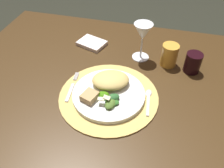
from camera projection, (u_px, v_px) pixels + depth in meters
name	position (u px, v px, depth m)	size (l,w,h in m)	color
dining_table	(115.00, 107.00, 1.04)	(1.34, 0.94, 0.75)	#3D2912
placemat	(109.00, 96.00, 0.87)	(0.37, 0.37, 0.01)	#D4B75F
dinner_plate	(109.00, 94.00, 0.87)	(0.27, 0.27, 0.02)	silver
pasta_serving	(111.00, 80.00, 0.88)	(0.14, 0.11, 0.04)	#D5BB65
salad_greens	(110.00, 99.00, 0.82)	(0.09, 0.08, 0.03)	#496926
bread_piece	(90.00, 96.00, 0.83)	(0.06, 0.05, 0.03)	tan
fork	(72.00, 88.00, 0.90)	(0.03, 0.16, 0.00)	silver
spoon	(148.00, 98.00, 0.86)	(0.03, 0.13, 0.01)	silver
napkin	(92.00, 43.00, 1.12)	(0.12, 0.09, 0.02)	white
wine_glass	(143.00, 33.00, 0.97)	(0.08, 0.08, 0.17)	silver
amber_tumbler	(169.00, 55.00, 0.98)	(0.07, 0.07, 0.10)	gold
dark_tumbler	(193.00, 63.00, 0.96)	(0.07, 0.07, 0.09)	black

